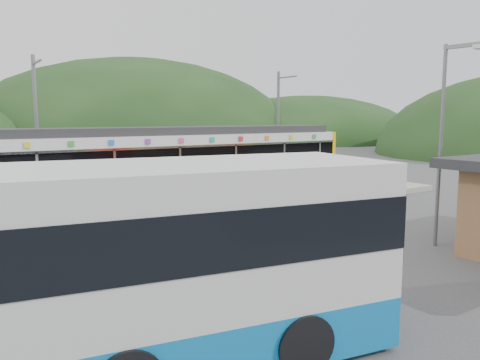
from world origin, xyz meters
TOP-DOWN VIEW (x-y plane):
  - ground at (0.00, 0.00)m, footprint 120.00×120.00m
  - hills at (6.19, 5.29)m, footprint 146.00×149.00m
  - platform at (0.00, 3.30)m, footprint 26.00×3.20m
  - yellow_line at (0.00, 2.00)m, footprint 26.00×0.10m
  - train at (-2.29, 6.00)m, footprint 20.44×3.01m
  - catenary_mast_west at (-7.00, 8.56)m, footprint 0.18×1.80m
  - catenary_mast_east at (7.00, 8.56)m, footprint 0.18×1.80m
  - bus at (-10.29, -6.85)m, footprint 12.91×5.12m
  - lamp_post at (2.54, -5.61)m, footprint 0.37×1.14m

SIDE VIEW (x-z plane):
  - ground at x=0.00m, z-range 0.00..0.00m
  - hills at x=6.19m, z-range -13.00..13.00m
  - platform at x=0.00m, z-range 0.00..0.30m
  - yellow_line at x=0.00m, z-range 0.30..0.31m
  - bus at x=-10.29m, z-range -0.06..3.37m
  - train at x=-2.29m, z-range 0.19..3.93m
  - catenary_mast_west at x=-7.00m, z-range 0.15..7.15m
  - catenary_mast_east at x=7.00m, z-range 0.15..7.15m
  - lamp_post at x=2.54m, z-range 0.62..7.10m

